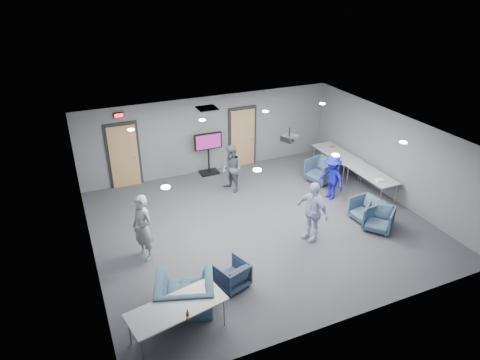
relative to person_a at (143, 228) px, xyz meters
name	(u,v)px	position (x,y,z in m)	size (l,w,h in m)	color
floor	(260,224)	(3.30, 0.21, -0.86)	(9.00, 9.00, 0.00)	#373A3F
ceiling	(262,135)	(3.30, 0.21, 1.84)	(9.00, 9.00, 0.00)	silver
wall_back	(210,134)	(3.30, 4.21, 0.49)	(9.00, 0.02, 2.70)	slate
wall_front	(352,268)	(3.30, -3.79, 0.49)	(9.00, 0.02, 2.70)	slate
wall_left	(87,217)	(-1.20, 0.21, 0.49)	(0.02, 8.00, 2.70)	slate
wall_right	(392,156)	(7.80, 0.21, 0.49)	(0.02, 8.00, 2.70)	slate
door_left	(124,156)	(0.30, 4.17, 0.20)	(1.06, 0.17, 2.24)	black
door_right	(242,137)	(4.50, 4.17, 0.20)	(1.06, 0.17, 2.24)	black
exit_sign	(119,115)	(0.30, 4.15, 1.59)	(0.32, 0.08, 0.16)	black
hvac_diffuser	(207,108)	(2.80, 3.01, 1.82)	(0.60, 0.60, 0.03)	black
downlights	(262,136)	(3.30, 0.21, 1.82)	(6.18, 3.78, 0.02)	white
person_a	(143,228)	(0.00, 0.00, 0.00)	(0.63, 0.41, 1.73)	gray
person_b	(232,169)	(3.35, 2.42, -0.08)	(0.76, 0.59, 1.56)	#535D64
person_c	(312,211)	(4.25, -0.94, -0.02)	(0.99, 0.41, 1.68)	#ABB7DB
person_d	(332,178)	(6.00, 0.72, -0.14)	(0.93, 0.54, 1.44)	#161693
chair_right_a	(321,171)	(6.40, 1.86, -0.47)	(0.84, 0.87, 0.79)	#3B4E66
chair_right_b	(366,209)	(6.20, -0.76, -0.53)	(0.72, 0.74, 0.68)	#3B5167
chair_right_c	(379,219)	(6.20, -1.31, -0.52)	(0.74, 0.76, 0.69)	#384C60
chair_front_a	(231,275)	(1.57, -1.86, -0.55)	(0.67, 0.69, 0.63)	#334058
chair_front_b	(185,295)	(0.38, -2.19, -0.47)	(1.20, 1.05, 0.78)	#3C5468
table_right_a	(337,154)	(7.30, 2.31, -0.17)	(0.82, 1.98, 0.73)	#A6A9AB
table_right_b	(372,175)	(7.30, 0.41, -0.18)	(0.75, 1.79, 0.73)	#A6A9AB
table_front_left	(177,308)	(0.05, -2.79, -0.18)	(2.03, 1.16, 0.73)	#A6A9AB
bottle_front	(188,316)	(0.14, -3.21, -0.04)	(0.07, 0.07, 0.26)	#5B290F
bottle_right	(339,156)	(7.06, 1.86, -0.05)	(0.06, 0.06, 0.23)	#5B290F
snack_box	(332,147)	(7.42, 2.79, -0.11)	(0.19, 0.12, 0.04)	#D64335
wrapper	(380,180)	(7.21, -0.07, -0.11)	(0.25, 0.17, 0.06)	white
tv_stand	(208,151)	(3.12, 3.96, -0.01)	(0.98, 0.47, 1.50)	black
projector	(289,138)	(4.24, 0.44, 1.54)	(0.49, 0.46, 0.37)	black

